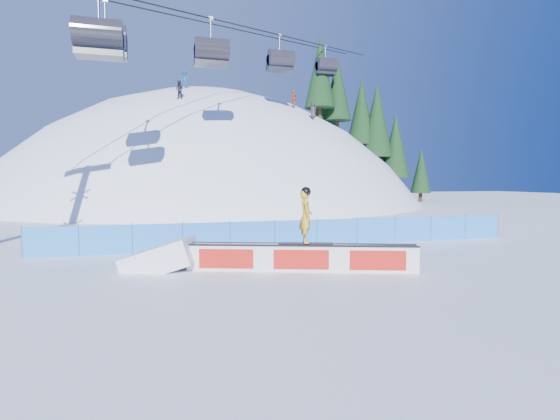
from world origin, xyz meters
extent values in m
plane|color=white|center=(0.00, 0.00, 0.00)|extent=(160.00, 160.00, 0.00)
sphere|color=white|center=(0.00, 42.00, -18.00)|extent=(64.00, 64.00, 64.00)
cylinder|color=#322114|center=(12.54, 39.13, 11.90)|extent=(0.50, 0.50, 1.40)
cone|color=black|center=(12.54, 39.13, 15.92)|extent=(3.01, 3.01, 6.83)
cylinder|color=#322114|center=(15.81, 39.13, 10.27)|extent=(0.50, 0.50, 1.40)
cone|color=black|center=(15.81, 39.13, 15.49)|extent=(4.06, 4.06, 9.23)
cylinder|color=#322114|center=(16.45, 41.06, 10.03)|extent=(0.50, 0.50, 1.40)
cone|color=black|center=(16.45, 41.06, 15.22)|extent=(4.04, 4.04, 9.18)
cylinder|color=#322114|center=(18.09, 44.43, 8.88)|extent=(0.50, 0.50, 1.40)
cone|color=black|center=(18.09, 44.43, 13.01)|extent=(3.10, 3.10, 7.06)
cylinder|color=#322114|center=(21.43, 38.44, 6.09)|extent=(0.50, 0.50, 1.40)
cone|color=black|center=(21.43, 38.44, 10.99)|extent=(3.78, 3.78, 8.59)
cylinder|color=#322114|center=(22.43, 44.30, 5.31)|extent=(0.50, 0.50, 1.40)
cone|color=black|center=(22.43, 44.30, 9.88)|extent=(3.49, 3.49, 7.94)
cylinder|color=#322114|center=(24.07, 41.91, 3.69)|extent=(0.50, 0.50, 1.40)
cone|color=black|center=(24.07, 41.91, 7.86)|extent=(3.14, 3.14, 7.14)
cylinder|color=#322114|center=(27.35, 43.40, 0.60)|extent=(0.50, 0.50, 1.40)
cone|color=black|center=(27.35, 43.40, 5.73)|extent=(3.99, 3.99, 9.07)
cylinder|color=#322114|center=(27.82, 45.20, 0.60)|extent=(0.50, 0.50, 1.40)
cone|color=black|center=(27.82, 45.20, 5.13)|extent=(3.46, 3.46, 7.86)
cylinder|color=#322114|center=(28.17, 42.90, 0.60)|extent=(0.50, 0.50, 1.40)
cone|color=black|center=(28.17, 42.90, 5.80)|extent=(4.05, 4.05, 9.20)
cube|color=#267CE0|center=(0.00, 4.50, 0.60)|extent=(22.00, 0.03, 1.20)
cylinder|color=#3C486D|center=(-11.00, 4.50, 0.65)|extent=(0.05, 0.05, 1.30)
cylinder|color=#3C486D|center=(-9.00, 4.50, 0.65)|extent=(0.05, 0.05, 1.30)
cylinder|color=#3C486D|center=(-7.00, 4.50, 0.65)|extent=(0.05, 0.05, 1.30)
cylinder|color=#3C486D|center=(-5.00, 4.50, 0.65)|extent=(0.05, 0.05, 1.30)
cylinder|color=#3C486D|center=(-3.00, 4.50, 0.65)|extent=(0.05, 0.05, 1.30)
cylinder|color=#3C486D|center=(-1.00, 4.50, 0.65)|extent=(0.05, 0.05, 1.30)
cylinder|color=#3C486D|center=(1.00, 4.50, 0.65)|extent=(0.05, 0.05, 1.30)
cylinder|color=#3C486D|center=(3.00, 4.50, 0.65)|extent=(0.05, 0.05, 1.30)
cylinder|color=#3C486D|center=(5.00, 4.50, 0.65)|extent=(0.05, 0.05, 1.30)
cylinder|color=#3C486D|center=(7.00, 4.50, 0.65)|extent=(0.05, 0.05, 1.30)
cylinder|color=#3C486D|center=(9.00, 4.50, 0.65)|extent=(0.05, 0.05, 1.30)
cylinder|color=#3C486D|center=(11.00, 4.50, 0.65)|extent=(0.05, 0.05, 1.30)
cylinder|color=#26242B|center=(-8.75, 10.55, 10.52)|extent=(2.40, 1.50, 1.50)
cylinder|color=#26242B|center=(-2.00, 17.93, 12.36)|extent=(2.40, 1.50, 1.50)
cylinder|color=#26242B|center=(5.50, 26.13, 14.40)|extent=(2.40, 1.50, 1.50)
cylinder|color=#26242B|center=(13.75, 35.15, 16.64)|extent=(2.40, 1.50, 1.50)
cube|color=white|center=(-1.46, -0.55, 0.43)|extent=(7.31, 2.96, 0.85)
cube|color=gray|center=(-1.46, -0.55, 0.87)|extent=(7.25, 2.95, 0.04)
cube|color=black|center=(-1.54, -0.78, 0.88)|extent=(7.16, 2.54, 0.06)
cube|color=black|center=(-1.37, -0.31, 0.88)|extent=(7.16, 2.54, 0.06)
cube|color=red|center=(-1.54, -0.78, 0.43)|extent=(6.80, 2.40, 0.64)
cube|color=red|center=(-1.38, -0.31, 0.43)|extent=(6.80, 2.40, 0.64)
cube|color=black|center=(-1.32, -0.60, 0.93)|extent=(1.80, 0.90, 0.03)
imported|color=gold|center=(-1.32, -0.60, 1.81)|extent=(0.54, 0.71, 1.74)
sphere|color=black|center=(-1.32, -0.60, 2.63)|extent=(0.32, 0.32, 0.32)
imported|color=black|center=(-3.76, 28.10, 11.40)|extent=(1.02, 0.98, 1.65)
imported|color=#C8441C|center=(8.17, 30.50, 11.55)|extent=(0.99, 0.94, 1.65)
imported|color=navy|center=(-2.90, 33.97, 13.66)|extent=(1.22, 1.14, 1.65)
imported|color=#2A2A2A|center=(9.47, 28.19, 10.09)|extent=(0.88, 0.96, 1.65)
camera|label=1|loc=(-6.03, -14.07, 3.02)|focal=28.00mm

